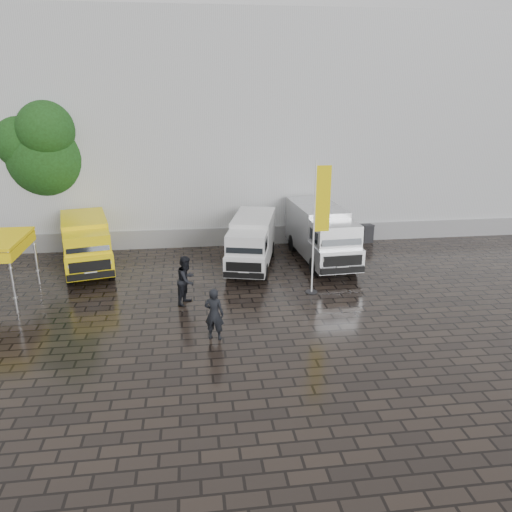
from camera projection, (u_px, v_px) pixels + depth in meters
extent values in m
plane|color=black|center=(287.00, 301.00, 20.19)|extent=(120.00, 120.00, 0.00)
cube|color=silver|center=(273.00, 123.00, 33.61)|extent=(44.00, 16.00, 12.00)
cube|color=gray|center=(296.00, 234.00, 27.76)|extent=(44.00, 0.15, 1.00)
cylinder|color=silver|center=(36.00, 258.00, 21.59)|extent=(0.10, 0.10, 2.43)
cylinder|color=silver|center=(13.00, 283.00, 18.73)|extent=(0.10, 0.10, 2.43)
cylinder|color=black|center=(311.00, 292.00, 21.03)|extent=(0.50, 0.50, 0.04)
cylinder|color=white|center=(314.00, 229.00, 20.16)|extent=(0.07, 0.07, 5.55)
cube|color=yellow|center=(323.00, 199.00, 19.82)|extent=(0.60, 0.03, 2.66)
cylinder|color=black|center=(56.00, 209.00, 26.85)|extent=(0.57, 0.57, 4.04)
sphere|color=#1A3A12|center=(49.00, 156.00, 25.96)|extent=(4.44, 4.44, 4.44)
sphere|color=#1A3A12|center=(37.00, 119.00, 26.16)|extent=(2.62, 2.62, 2.62)
cube|color=black|center=(367.00, 233.00, 27.91)|extent=(0.65, 0.65, 1.01)
imported|color=black|center=(214.00, 314.00, 16.82)|extent=(0.78, 0.64, 1.84)
imported|color=black|center=(187.00, 280.00, 19.68)|extent=(1.11, 1.19, 1.97)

